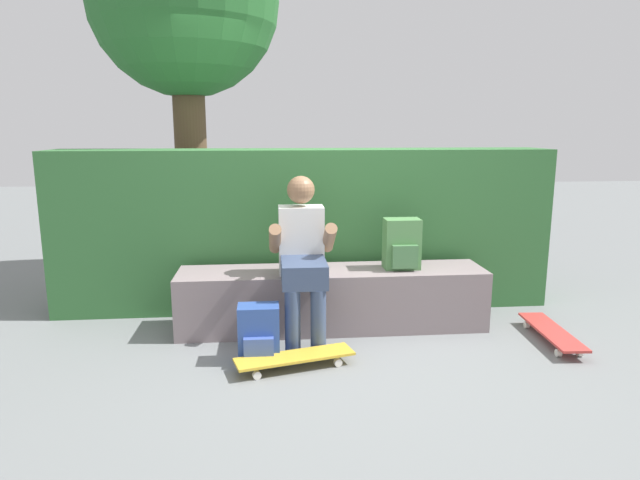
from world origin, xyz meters
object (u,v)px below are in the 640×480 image
(skateboard_near_person, at_px, (295,357))
(backpack_on_ground, at_px, (259,335))
(bench_main, at_px, (332,299))
(backpack_on_bench, at_px, (402,245))
(skateboard_beside_bench, at_px, (552,332))
(person_skater, at_px, (302,253))

(skateboard_near_person, height_order, backpack_on_ground, backpack_on_ground)
(bench_main, distance_m, backpack_on_bench, 0.70)
(bench_main, xyz_separation_m, skateboard_beside_bench, (1.61, -0.46, -0.16))
(bench_main, distance_m, backpack_on_ground, 0.85)
(bench_main, xyz_separation_m, skateboard_near_person, (-0.34, -0.75, -0.16))
(skateboard_beside_bench, xyz_separation_m, backpack_on_ground, (-2.19, -0.16, 0.12))
(bench_main, relative_size, skateboard_near_person, 2.95)
(backpack_on_bench, relative_size, backpack_on_ground, 1.00)
(skateboard_near_person, bearing_deg, backpack_on_bench, 39.72)
(backpack_on_bench, bearing_deg, skateboard_near_person, -140.28)
(bench_main, xyz_separation_m, backpack_on_bench, (0.55, -0.01, 0.43))
(backpack_on_ground, bearing_deg, bench_main, 47.15)
(bench_main, distance_m, person_skater, 0.55)
(skateboard_beside_bench, distance_m, backpack_on_bench, 1.29)
(person_skater, bearing_deg, skateboard_near_person, -99.31)
(person_skater, distance_m, skateboard_near_person, 0.80)
(person_skater, bearing_deg, backpack_on_bench, 14.86)
(person_skater, bearing_deg, bench_main, 41.70)
(bench_main, relative_size, person_skater, 1.98)
(skateboard_near_person, xyz_separation_m, backpack_on_bench, (0.89, 0.74, 0.60))
(skateboard_near_person, relative_size, backpack_on_bench, 2.06)
(person_skater, height_order, skateboard_beside_bench, person_skater)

